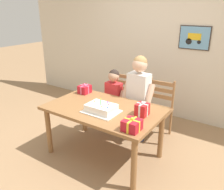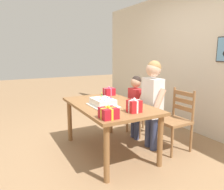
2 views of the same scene
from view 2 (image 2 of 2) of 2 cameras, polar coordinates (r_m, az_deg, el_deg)
The scene contains 11 objects.
ground_plane at distance 3.37m, azimuth -0.75°, elevation -14.52°, with size 20.00×20.00×0.00m, color #997551.
back_wall at distance 4.18m, azimuth 22.02°, elevation 8.20°, with size 6.40×0.11×2.60m.
dining_table at distance 3.14m, azimuth -0.78°, elevation -3.97°, with size 1.52×0.93×0.73m.
birthday_cake at distance 3.01m, azimuth -2.42°, elevation -1.94°, with size 0.44×0.34×0.19m.
gift_box_red_large at distance 2.45m, azimuth -0.90°, elevation -4.73°, with size 0.19×0.19×0.16m.
gift_box_beside_cake at distance 3.74m, azimuth -0.76°, elevation 0.87°, with size 0.16×0.18×0.16m.
gift_box_corner_small at distance 2.70m, azimuth 5.83°, elevation -2.91°, with size 0.15×0.16×0.19m.
chair_left at distance 3.98m, azimuth 8.36°, elevation -3.38°, with size 0.44×0.44×0.92m.
chair_right at distance 3.41m, azimuth 16.24°, elevation -6.23°, with size 0.43×0.43×0.92m.
child_older at distance 3.28m, azimuth 10.52°, elevation -0.33°, with size 0.50×0.29×1.34m.
child_younger at distance 3.66m, azimuth 6.14°, elevation -1.60°, with size 0.40×0.23×1.08m.
Camera 2 is at (2.70, -1.39, 1.46)m, focal length 34.93 mm.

